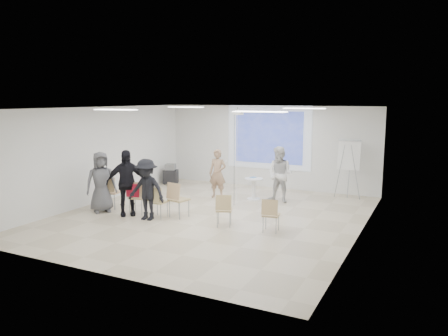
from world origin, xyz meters
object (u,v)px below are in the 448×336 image
at_px(chair_center, 177,197).
at_px(flipchart_easel, 349,155).
at_px(audience_outer, 101,178).
at_px(chair_left_inner, 157,200).
at_px(audience_left, 126,178).
at_px(player_left, 218,170).
at_px(audience_mid, 146,186).
at_px(chair_right_inner, 224,208).
at_px(chair_left_mid, 137,195).
at_px(chair_far_left, 111,190).
at_px(pedestal_table, 254,188).
at_px(chair_right_far, 270,213).
at_px(player_right, 280,172).
at_px(av_cart, 171,175).
at_px(laptop, 159,201).

distance_m(chair_center, flipchart_easel, 5.89).
height_order(audience_outer, flipchart_easel, same).
height_order(chair_left_inner, audience_left, audience_left).
xyz_separation_m(player_left, audience_left, (-1.28, -3.10, 0.15)).
bearing_deg(audience_mid, chair_right_inner, 5.55).
bearing_deg(audience_left, chair_left_mid, -0.48).
height_order(audience_left, flipchart_easel, audience_left).
distance_m(audience_mid, audience_outer, 1.67).
bearing_deg(audience_outer, chair_far_left, 39.20).
height_order(chair_left_mid, audience_outer, audience_outer).
xyz_separation_m(pedestal_table, flipchart_easel, (2.68, 1.54, 1.03)).
height_order(audience_mid, flipchart_easel, flipchart_easel).
bearing_deg(chair_center, chair_left_mid, -158.94).
distance_m(chair_left_inner, audience_mid, 0.52).
bearing_deg(chair_right_far, chair_far_left, 170.10).
bearing_deg(pedestal_table, player_right, 7.20).
height_order(player_right, av_cart, player_right).
relative_size(chair_right_inner, laptop, 2.67).
distance_m(pedestal_table, chair_left_inner, 3.53).
height_order(chair_far_left, laptop, chair_far_left).
xyz_separation_m(laptop, flipchart_easel, (4.23, 4.62, 0.97)).
bearing_deg(chair_left_mid, chair_right_far, -12.01).
xyz_separation_m(chair_left_mid, chair_right_inner, (2.74, -0.01, -0.06)).
relative_size(chair_center, audience_outer, 0.50).
bearing_deg(chair_right_far, player_left, 126.83).
bearing_deg(player_left, chair_center, -92.68).
xyz_separation_m(player_left, chair_center, (0.13, -2.71, -0.33)).
relative_size(player_left, av_cart, 2.36).
distance_m(player_right, av_cart, 4.87).
bearing_deg(chair_right_inner, chair_right_far, -17.59).
xyz_separation_m(chair_center, flipchart_easel, (3.77, 4.45, 0.85)).
relative_size(pedestal_table, chair_right_inner, 0.86).
distance_m(pedestal_table, chair_far_left, 4.48).
xyz_separation_m(chair_left_mid, flipchart_easel, (4.97, 4.65, 0.87)).
distance_m(chair_far_left, audience_left, 1.07).
bearing_deg(av_cart, player_right, -27.33).
height_order(player_left, audience_outer, audience_outer).
distance_m(player_left, audience_outer, 3.81).
height_order(chair_far_left, chair_center, chair_center).
bearing_deg(chair_far_left, av_cart, 89.39).
relative_size(player_right, av_cart, 2.53).
xyz_separation_m(chair_left_mid, chair_left_inner, (0.74, -0.07, -0.05)).
bearing_deg(chair_far_left, pedestal_table, 33.13).
bearing_deg(audience_left, pedestal_table, 11.26).
distance_m(chair_left_mid, audience_mid, 0.75).
height_order(chair_left_mid, av_cart, chair_left_mid).
relative_size(chair_far_left, av_cart, 1.27).
xyz_separation_m(chair_right_far, av_cart, (-5.58, 4.12, -0.15)).
distance_m(chair_left_mid, chair_center, 1.22).
bearing_deg(pedestal_table, flipchart_easel, 29.91).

